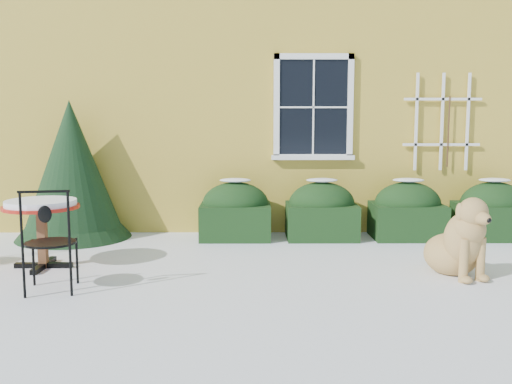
{
  "coord_description": "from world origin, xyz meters",
  "views": [
    {
      "loc": [
        -0.05,
        -5.94,
        1.77
      ],
      "look_at": [
        0.0,
        1.0,
        0.9
      ],
      "focal_mm": 40.0,
      "sensor_mm": 36.0,
      "label": 1
    }
  ],
  "objects_px": {
    "evergreen_shrub": "(72,183)",
    "patio_chair_near": "(49,240)",
    "bistro_table": "(41,211)",
    "dog": "(460,243)"
  },
  "relations": [
    {
      "from": "evergreen_shrub",
      "to": "patio_chair_near",
      "type": "distance_m",
      "value": 2.85
    },
    {
      "from": "bistro_table",
      "to": "evergreen_shrub",
      "type": "bearing_deg",
      "value": 95.81
    },
    {
      "from": "patio_chair_near",
      "to": "dog",
      "type": "relative_size",
      "value": 1.01
    },
    {
      "from": "patio_chair_near",
      "to": "dog",
      "type": "height_order",
      "value": "patio_chair_near"
    },
    {
      "from": "evergreen_shrub",
      "to": "patio_chair_near",
      "type": "relative_size",
      "value": 1.91
    },
    {
      "from": "bistro_table",
      "to": "patio_chair_near",
      "type": "height_order",
      "value": "patio_chair_near"
    },
    {
      "from": "bistro_table",
      "to": "dog",
      "type": "relative_size",
      "value": 0.83
    },
    {
      "from": "bistro_table",
      "to": "dog",
      "type": "bearing_deg",
      "value": -4.77
    },
    {
      "from": "evergreen_shrub",
      "to": "bistro_table",
      "type": "height_order",
      "value": "evergreen_shrub"
    },
    {
      "from": "patio_chair_near",
      "to": "evergreen_shrub",
      "type": "bearing_deg",
      "value": -86.68
    }
  ]
}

